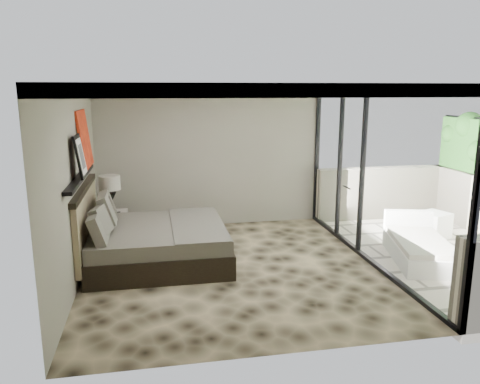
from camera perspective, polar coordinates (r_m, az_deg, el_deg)
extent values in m
plane|color=black|center=(7.41, -1.05, -9.27)|extent=(5.00, 5.00, 0.00)
cube|color=silver|center=(6.89, -1.14, 12.83)|extent=(4.50, 5.00, 0.02)
cube|color=gray|center=(9.45, -3.63, 4.24)|extent=(4.50, 0.02, 2.80)
cube|color=gray|center=(7.01, -19.46, 0.68)|extent=(0.02, 5.00, 2.80)
cube|color=white|center=(7.71, 15.63, 1.95)|extent=(0.08, 5.00, 2.80)
cube|color=beige|center=(8.83, 23.91, -7.18)|extent=(3.00, 5.00, 0.12)
cube|color=black|center=(7.08, -18.92, 1.65)|extent=(0.12, 2.20, 0.05)
cube|color=black|center=(7.74, -9.77, -7.06)|extent=(2.15, 2.05, 0.37)
cube|color=#5F5A4F|center=(7.64, -9.85, -4.96)|extent=(2.09, 1.99, 0.23)
cube|color=#504E45|center=(7.64, -5.26, -3.91)|extent=(0.82, 2.03, 0.03)
cube|color=#7F6D50|center=(7.65, -18.24, -3.56)|extent=(0.08, 2.15, 1.02)
cube|color=black|center=(9.01, -15.20, -3.97)|extent=(0.70, 0.70, 0.53)
cone|color=black|center=(8.88, -15.43, -1.86)|extent=(0.22, 0.22, 0.20)
cone|color=black|center=(8.84, -15.50, -0.62)|extent=(0.22, 0.22, 0.20)
cylinder|color=beige|center=(8.78, -15.60, 1.11)|extent=(0.38, 0.38, 0.26)
cube|color=#AF210F|center=(7.83, -18.45, 6.18)|extent=(0.13, 0.90, 0.90)
cube|color=black|center=(6.91, -18.91, 4.14)|extent=(0.11, 0.50, 0.60)
cube|color=white|center=(9.56, 22.55, -3.72)|extent=(0.62, 0.62, 0.48)
cube|color=silver|center=(8.21, 21.07, -6.87)|extent=(1.23, 1.81, 0.29)
cube|color=beige|center=(8.15, 21.17, -5.64)|extent=(1.16, 1.70, 0.08)
cube|color=silver|center=(8.83, 19.82, -3.24)|extent=(0.83, 0.33, 0.36)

